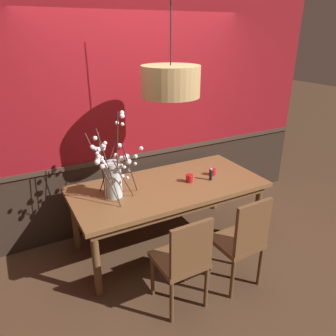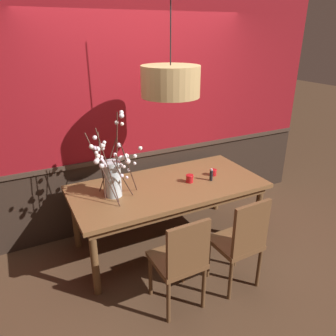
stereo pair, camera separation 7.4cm
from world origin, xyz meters
name	(u,v)px [view 1 (the left image)]	position (x,y,z in m)	size (l,w,h in m)	color
ground_plane	(168,242)	(0.00, 0.00, 0.00)	(24.00, 24.00, 0.00)	#4C3321
back_wall	(140,110)	(0.00, 0.69, 1.43)	(4.82, 0.14, 2.89)	#2D2119
dining_table	(168,191)	(0.00, 0.00, 0.67)	(2.09, 1.00, 0.75)	brown
chair_near_side_right	(242,239)	(0.28, -0.93, 0.53)	(0.42, 0.42, 0.96)	brown
chair_far_side_right	(158,170)	(0.32, 0.90, 0.53)	(0.43, 0.42, 0.93)	brown
chair_far_side_left	(115,178)	(-0.30, 0.90, 0.54)	(0.48, 0.46, 0.96)	brown
chair_near_side_left	(184,259)	(-0.33, -0.90, 0.52)	(0.41, 0.42, 0.93)	brown
vase_with_blossoms	(113,176)	(-0.60, 0.02, 0.99)	(0.51, 0.55, 0.87)	silver
candle_holder_nearer_center	(189,178)	(0.24, -0.05, 0.80)	(0.08, 0.08, 0.09)	red
candle_holder_nearer_edge	(212,172)	(0.58, -0.01, 0.79)	(0.08, 0.08, 0.07)	red
condiment_bottle	(211,175)	(0.48, -0.11, 0.82)	(0.04, 0.04, 0.14)	black
pendant_lamp	(171,81)	(0.01, -0.03, 1.86)	(0.56, 0.56, 1.18)	tan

